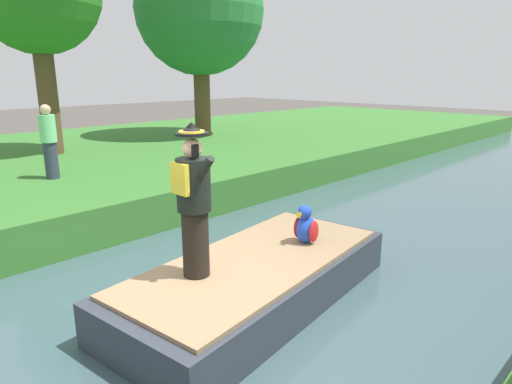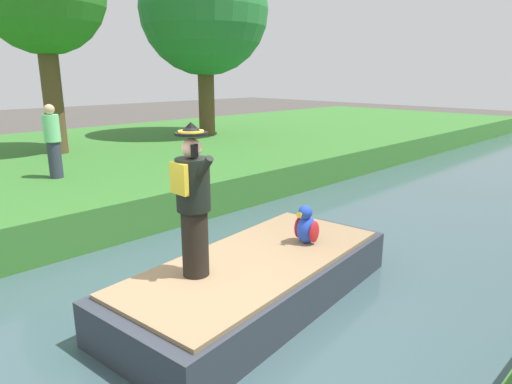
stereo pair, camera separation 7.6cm
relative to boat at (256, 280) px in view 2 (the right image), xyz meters
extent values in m
plane|color=#4C4742|center=(0.00, -1.02, -0.40)|extent=(80.00, 80.00, 0.00)
cube|color=#3D565B|center=(0.00, -1.02, -0.35)|extent=(6.34, 48.00, 0.10)
cube|color=#333842|center=(0.00, 0.00, -0.02)|extent=(2.29, 4.39, 0.56)
cube|color=#997A56|center=(0.00, 0.00, 0.28)|extent=(2.11, 4.03, 0.05)
cylinder|color=black|center=(-0.17, -0.86, 0.72)|extent=(0.32, 0.32, 0.82)
cylinder|color=black|center=(-0.17, -0.86, 1.44)|extent=(0.40, 0.40, 0.62)
cube|color=gold|center=(-0.17, -1.05, 1.54)|extent=(0.28, 0.06, 0.36)
sphere|color=#DBA884|center=(-0.17, -0.86, 1.86)|extent=(0.23, 0.23, 0.23)
cylinder|color=black|center=(-0.17, -0.86, 2.03)|extent=(0.38, 0.38, 0.03)
cone|color=black|center=(-0.17, -0.86, 2.10)|extent=(0.26, 0.26, 0.12)
cylinder|color=gold|center=(-0.17, -0.86, 2.05)|extent=(0.29, 0.29, 0.02)
cylinder|color=black|center=(0.05, -0.90, 1.62)|extent=(0.38, 0.09, 0.43)
cube|color=black|center=(-0.04, -0.92, 1.85)|extent=(0.03, 0.08, 0.15)
ellipsoid|color=blue|center=(0.11, 0.92, 0.51)|extent=(0.26, 0.32, 0.40)
sphere|color=blue|center=(0.11, 0.88, 0.78)|extent=(0.20, 0.20, 0.20)
cone|color=yellow|center=(0.11, 0.78, 0.77)|extent=(0.09, 0.09, 0.09)
ellipsoid|color=red|center=(-0.03, 0.92, 0.51)|extent=(0.08, 0.20, 0.32)
ellipsoid|color=red|center=(0.25, 0.92, 0.51)|extent=(0.08, 0.20, 0.32)
cylinder|color=brown|center=(-9.20, 1.08, 2.07)|extent=(0.53, 0.53, 3.22)
cylinder|color=brown|center=(-9.24, 6.60, 1.87)|extent=(0.59, 0.59, 2.82)
sphere|color=#297737|center=(-9.24, 6.60, 4.86)|extent=(4.51, 4.51, 4.51)
cylinder|color=#33384C|center=(-6.01, -0.23, 0.86)|extent=(0.28, 0.28, 0.80)
cylinder|color=#7DDF96|center=(-6.01, -0.23, 1.55)|extent=(0.34, 0.34, 0.58)
sphere|color=#DBA884|center=(-6.01, -0.23, 1.95)|extent=(0.22, 0.22, 0.22)
camera|label=1|loc=(3.83, -3.91, 2.68)|focal=31.23mm
camera|label=2|loc=(3.89, -3.85, 2.68)|focal=31.23mm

